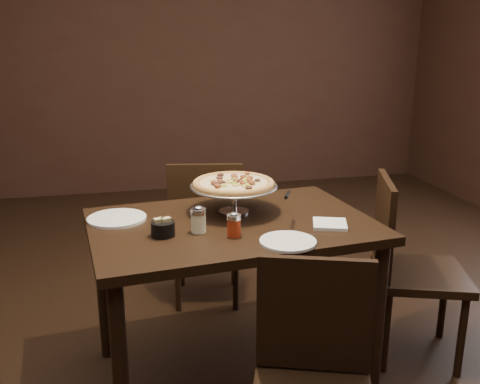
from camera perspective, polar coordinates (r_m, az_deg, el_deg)
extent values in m
cube|color=black|center=(2.80, -1.29, -19.29)|extent=(6.00, 7.00, 0.02)
cube|color=black|center=(5.76, -8.89, 13.88)|extent=(6.00, 0.02, 2.80)
cube|color=black|center=(2.47, -0.87, -3.64)|extent=(1.36, 0.97, 0.04)
cylinder|color=black|center=(2.23, -12.65, -18.01)|extent=(0.06, 0.06, 0.76)
cylinder|color=black|center=(2.57, 14.45, -13.13)|extent=(0.06, 0.06, 0.76)
cylinder|color=black|center=(2.85, -14.40, -10.03)|extent=(0.06, 0.06, 0.76)
cylinder|color=black|center=(3.13, 7.19, -7.20)|extent=(0.06, 0.06, 0.76)
cylinder|color=silver|center=(2.59, -0.68, -2.08)|extent=(0.14, 0.14, 0.01)
cylinder|color=silver|center=(2.57, -0.68, -0.79)|extent=(0.03, 0.03, 0.11)
cylinder|color=silver|center=(2.55, -0.69, 0.49)|extent=(0.10, 0.10, 0.01)
cylinder|color=#9D9DA2|center=(2.55, -0.69, 0.63)|extent=(0.41, 0.41, 0.01)
torus|color=#9D9DA2|center=(2.55, -0.69, 0.65)|extent=(0.42, 0.42, 0.01)
cylinder|color=#A06430|center=(2.55, -0.69, 0.83)|extent=(0.38, 0.38, 0.01)
torus|color=#A06430|center=(2.55, -0.69, 0.92)|extent=(0.39, 0.39, 0.03)
cylinder|color=tan|center=(2.55, -0.69, 1.03)|extent=(0.33, 0.33, 0.01)
cylinder|color=beige|center=(2.32, -4.45, -3.28)|extent=(0.06, 0.06, 0.09)
cylinder|color=silver|center=(2.31, -4.48, -2.04)|extent=(0.07, 0.07, 0.02)
ellipsoid|color=silver|center=(2.30, -4.49, -1.63)|extent=(0.04, 0.04, 0.01)
cylinder|color=maroon|center=(2.27, -0.65, -3.83)|extent=(0.06, 0.06, 0.08)
cylinder|color=silver|center=(2.25, -0.66, -2.69)|extent=(0.06, 0.06, 0.02)
ellipsoid|color=silver|center=(2.25, -0.66, -2.32)|extent=(0.03, 0.03, 0.01)
cylinder|color=black|center=(2.30, -8.22, -3.91)|extent=(0.10, 0.10, 0.06)
cube|color=tan|center=(2.30, -8.66, -3.60)|extent=(0.05, 0.04, 0.07)
cube|color=tan|center=(2.30, -7.90, -3.55)|extent=(0.05, 0.04, 0.07)
cube|color=silver|center=(2.44, 9.56, -3.40)|extent=(0.19, 0.19, 0.02)
cylinder|color=white|center=(2.55, -13.00, -2.76)|extent=(0.27, 0.27, 0.01)
cylinder|color=white|center=(2.22, 5.13, -5.29)|extent=(0.23, 0.23, 0.01)
cone|color=silver|center=(2.39, 5.06, -0.38)|extent=(0.13, 0.13, 0.00)
cylinder|color=black|center=(2.39, 5.07, -0.32)|extent=(0.06, 0.11, 0.02)
cube|color=black|center=(3.35, -3.57, -4.33)|extent=(0.51, 0.51, 0.04)
cube|color=black|center=(3.08, -3.73, -1.12)|extent=(0.43, 0.11, 0.45)
cylinder|color=black|center=(3.60, -0.64, -6.77)|extent=(0.04, 0.04, 0.42)
cylinder|color=black|center=(3.61, -6.25, -6.82)|extent=(0.04, 0.04, 0.42)
cylinder|color=black|center=(3.28, -0.47, -9.16)|extent=(0.04, 0.04, 0.42)
cylinder|color=black|center=(3.29, -6.65, -9.20)|extent=(0.04, 0.04, 0.42)
cube|color=black|center=(1.96, 7.95, -12.79)|extent=(0.40, 0.17, 0.43)
cube|color=black|center=(2.90, 18.69, -8.35)|extent=(0.57, 0.57, 0.04)
cube|color=black|center=(2.76, 15.11, -3.34)|extent=(0.18, 0.43, 0.46)
cylinder|color=black|center=(2.89, 22.56, -14.09)|extent=(0.04, 0.04, 0.43)
cylinder|color=black|center=(3.20, 20.85, -10.90)|extent=(0.04, 0.04, 0.43)
cylinder|color=black|center=(2.81, 15.30, -14.25)|extent=(0.04, 0.04, 0.43)
cylinder|color=black|center=(3.12, 14.35, -10.94)|extent=(0.04, 0.04, 0.43)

